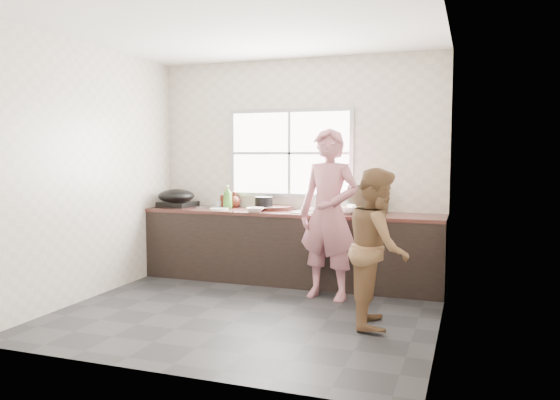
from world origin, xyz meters
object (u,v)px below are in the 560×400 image
(bottle_green, at_px, (228,197))
(bottle_brown_short, at_px, (235,200))
(bowl_mince, at_px, (255,210))
(glass_jar, at_px, (219,204))
(person_side, at_px, (378,247))
(bottle_brown_tall, at_px, (226,199))
(black_pot, at_px, (264,203))
(wok, at_px, (176,196))
(cutting_board, at_px, (274,208))
(woman, at_px, (329,220))
(bowl_crabs, at_px, (345,211))
(burner, at_px, (178,204))
(pot_lid_left, at_px, (202,207))
(dish_rack, at_px, (365,198))
(plate_food, at_px, (219,209))
(bowl_held, at_px, (308,209))
(pot_lid_right, at_px, (216,206))

(bottle_green, bearing_deg, bottle_brown_short, 89.59)
(bowl_mince, distance_m, glass_jar, 0.70)
(person_side, relative_size, bottle_brown_tall, 6.62)
(black_pot, height_order, wok, wok)
(person_side, relative_size, bottle_brown_short, 7.69)
(cutting_board, distance_m, bottle_green, 0.61)
(woman, relative_size, wok, 3.68)
(bowl_crabs, bearing_deg, bottle_brown_short, 168.96)
(cutting_board, xyz_separation_m, bottle_brown_short, (-0.59, 0.12, 0.07))
(person_side, distance_m, wok, 3.04)
(burner, bearing_deg, bowl_mince, -13.60)
(cutting_board, height_order, burner, burner)
(bowl_crabs, distance_m, pot_lid_left, 1.89)
(burner, bearing_deg, dish_rack, 3.51)
(bowl_crabs, relative_size, bottle_brown_tall, 0.98)
(bowl_crabs, xyz_separation_m, dish_rack, (0.17, 0.29, 0.13))
(plate_food, distance_m, dish_rack, 1.78)
(bowl_crabs, distance_m, burner, 2.26)
(person_side, height_order, bowl_held, person_side)
(bowl_held, relative_size, glass_jar, 2.43)
(pot_lid_left, distance_m, pot_lid_right, 0.20)
(bottle_brown_short, bearing_deg, bowl_crabs, -11.04)
(plate_food, bearing_deg, glass_jar, 116.29)
(glass_jar, bearing_deg, wok, -162.88)
(black_pot, xyz_separation_m, wok, (-1.14, -0.14, 0.07))
(plate_food, xyz_separation_m, glass_jar, (-0.11, 0.22, 0.03))
(cutting_board, distance_m, dish_rack, 1.11)
(bowl_crabs, bearing_deg, cutting_board, 169.24)
(person_side, relative_size, bowl_mince, 6.76)
(black_pot, distance_m, glass_jar, 0.62)
(bottle_green, xyz_separation_m, bottle_brown_tall, (-0.08, 0.12, -0.04))
(black_pot, bearing_deg, pot_lid_left, -178.86)
(dish_rack, bearing_deg, plate_food, 178.50)
(cutting_board, xyz_separation_m, pot_lid_left, (-0.96, -0.05, -0.02))
(cutting_board, height_order, plate_food, cutting_board)
(bowl_crabs, height_order, burner, bowl_crabs)
(bowl_mince, height_order, bottle_brown_short, bottle_brown_short)
(woman, relative_size, pot_lid_right, 6.96)
(person_side, relative_size, pot_lid_right, 5.85)
(woman, bearing_deg, glass_jar, 168.89)
(wok, xyz_separation_m, dish_rack, (2.37, 0.28, 0.02))
(cutting_board, distance_m, bottle_brown_short, 0.60)
(bowl_held, xyz_separation_m, burner, (-1.80, 0.12, -0.00))
(bowl_mince, relative_size, burner, 0.52)
(bowl_mince, distance_m, wok, 1.16)
(woman, relative_size, cutting_board, 3.83)
(glass_jar, height_order, wok, wok)
(bowl_crabs, distance_m, black_pot, 1.06)
(bowl_crabs, height_order, wok, wok)
(person_side, relative_size, bowl_held, 6.70)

